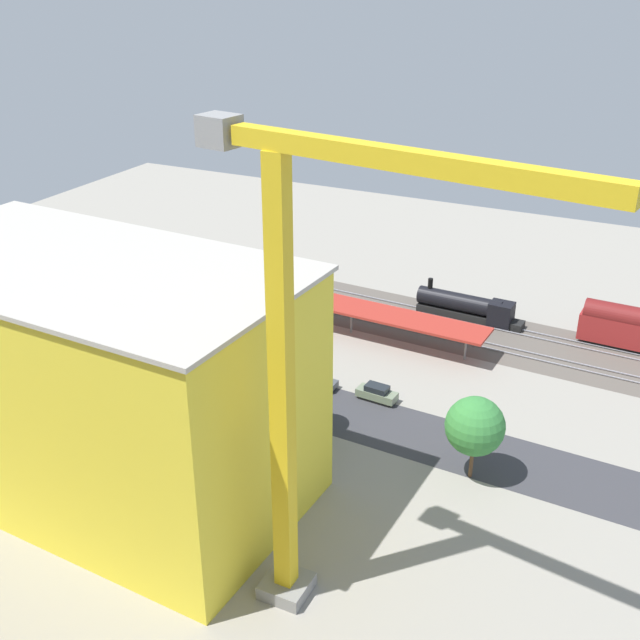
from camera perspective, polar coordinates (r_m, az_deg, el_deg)
The scene contains 26 objects.
ground_plane at distance 95.58m, azimuth -4.00°, elevation -3.47°, with size 154.55×154.55×0.00m, color gray.
rail_bed at distance 112.76m, azimuth 1.45°, elevation 1.26°, with size 96.59×14.02×0.01m, color #5B544C.
street_asphalt at distance 92.00m, azimuth -5.49°, elevation -4.75°, with size 96.59×9.00×0.01m, color #38383D.
track_rails at distance 112.69m, azimuth 1.45°, elevation 1.34°, with size 96.48×12.43×0.12m.
platform_canopy_near at distance 105.97m, azimuth -1.51°, elevation 1.81°, with size 53.20×7.86×3.89m.
locomotive at distance 109.07m, azimuth 10.99°, elevation 0.89°, with size 15.13×3.23×4.85m.
freight_coach_far at distance 119.29m, azimuth -8.82°, elevation 4.08°, with size 19.70×4.07×6.36m.
parked_car_0 at distance 88.43m, azimuth 4.20°, elevation -5.42°, with size 4.78×2.13×1.86m.
parked_car_1 at distance 90.76m, azimuth -0.05°, elevation -4.56°, with size 4.21×1.88×1.60m.
parked_car_2 at distance 93.78m, azimuth -3.85°, elevation -3.57°, with size 4.44×2.05×1.60m.
parked_car_3 at distance 97.67m, azimuth -8.11°, elevation -2.49°, with size 4.93×2.14×1.80m.
parked_car_4 at distance 101.12m, azimuth -11.68°, elevation -1.79°, with size 4.10×1.85×1.69m.
parked_car_5 at distance 105.61m, azimuth -14.68°, elevation -0.93°, with size 4.27×2.09×1.58m.
parked_car_6 at distance 110.35m, azimuth -17.71°, elevation -0.14°, with size 4.32×1.86×1.67m.
parked_car_7 at distance 114.77m, azimuth -20.13°, elevation 0.51°, with size 4.53×1.87×1.79m.
construction_building at distance 73.14m, azimuth -16.21°, elevation -4.32°, with size 38.10×20.02×21.92m, color yellow.
construction_roof_slab at distance 68.53m, azimuth -17.32°, elevation 3.83°, with size 38.70×20.62×0.40m, color #B7B2A8.
tower_crane at distance 51.26m, azimuth -1.03°, elevation -2.67°, with size 26.73×5.78×36.82m.
box_truck_0 at distance 84.98m, azimuth -6.72°, elevation -6.29°, with size 9.42×2.92×3.32m.
street_tree_0 at distance 82.50m, azimuth -3.97°, elevation -3.89°, with size 5.83×5.83×8.66m.
street_tree_1 at distance 101.31m, azimuth -19.62°, elevation 0.08°, with size 4.69×4.69×7.61m.
street_tree_2 at distance 74.96m, azimuth 11.31°, elevation -7.66°, with size 5.70×5.70×8.57m.
street_tree_3 at distance 81.22m, azimuth -0.99°, elevation -5.22°, with size 4.29×4.29×6.81m.
street_tree_4 at distance 91.31m, azimuth -12.06°, elevation -1.62°, with size 5.08×5.08×7.97m.
street_tree_5 at distance 97.45m, azimuth -16.93°, elevation -1.03°, with size 4.49×4.49×6.76m.
traffic_light at distance 96.25m, azimuth -15.75°, elevation -1.27°, with size 0.50×0.36×6.61m.
Camera 1 is at (-42.78, 72.16, 45.80)m, focal length 43.57 mm.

